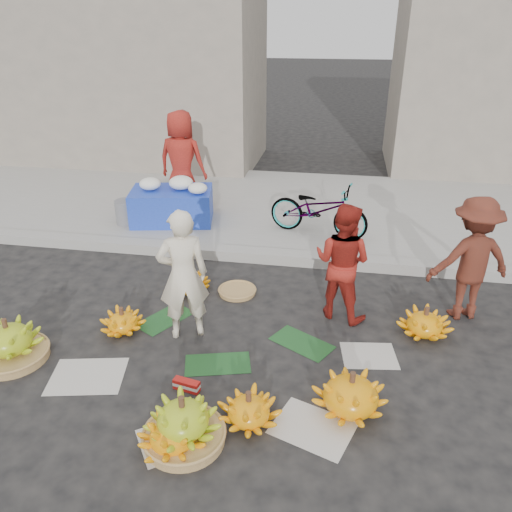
% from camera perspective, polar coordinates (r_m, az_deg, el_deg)
% --- Properties ---
extents(ground, '(80.00, 80.00, 0.00)m').
position_cam_1_polar(ground, '(5.26, -2.79, -11.03)').
color(ground, black).
rests_on(ground, ground).
extents(curb, '(40.00, 0.25, 0.15)m').
position_cam_1_polar(curb, '(7.08, 1.03, 0.01)').
color(curb, gray).
rests_on(curb, ground).
extents(sidewalk, '(40.00, 4.00, 0.12)m').
position_cam_1_polar(sidewalk, '(9.01, 3.12, 5.65)').
color(sidewalk, gray).
rests_on(sidewalk, ground).
extents(building_left, '(6.00, 3.00, 4.00)m').
position_cam_1_polar(building_left, '(12.40, -14.64, 19.66)').
color(building_left, gray).
rests_on(building_left, sidewalk).
extents(newspaper_scatter, '(3.20, 1.80, 0.00)m').
position_cam_1_polar(newspaper_scatter, '(4.67, -4.99, -16.78)').
color(newspaper_scatter, beige).
rests_on(newspaper_scatter, ground).
extents(banana_leaves, '(2.00, 1.00, 0.00)m').
position_cam_1_polar(banana_leaves, '(5.44, -3.37, -9.64)').
color(banana_leaves, '#16441D').
rests_on(banana_leaves, ground).
extents(banana_bunch_0, '(0.79, 0.79, 0.48)m').
position_cam_1_polar(banana_bunch_0, '(5.63, -26.36, -8.81)').
color(banana_bunch_0, '#9D7542').
rests_on(banana_bunch_0, ground).
extents(banana_bunch_1, '(0.63, 0.63, 0.33)m').
position_cam_1_polar(banana_bunch_1, '(4.27, -9.52, -19.40)').
color(banana_bunch_1, '#FFA60C').
rests_on(banana_bunch_1, ground).
extents(banana_bunch_2, '(0.67, 0.67, 0.46)m').
position_cam_1_polar(banana_bunch_2, '(4.27, -8.32, -18.31)').
color(banana_bunch_2, '#9D7542').
rests_on(banana_bunch_2, ground).
extents(banana_bunch_3, '(0.65, 0.65, 0.32)m').
position_cam_1_polar(banana_bunch_3, '(4.42, -0.84, -17.14)').
color(banana_bunch_3, '#FFA60C').
rests_on(banana_bunch_3, ground).
extents(banana_bunch_4, '(0.71, 0.71, 0.41)m').
position_cam_1_polar(banana_bunch_4, '(4.57, 10.80, -15.21)').
color(banana_bunch_4, '#FFA60C').
rests_on(banana_bunch_4, ground).
extents(banana_bunch_5, '(0.69, 0.69, 0.34)m').
position_cam_1_polar(banana_bunch_5, '(5.76, 18.73, -7.24)').
color(banana_bunch_5, '#FFA60C').
rests_on(banana_bunch_5, ground).
extents(banana_bunch_6, '(0.58, 0.58, 0.30)m').
position_cam_1_polar(banana_bunch_6, '(5.71, -15.01, -7.22)').
color(banana_bunch_6, '#FFA60C').
rests_on(banana_bunch_6, ground).
extents(banana_bunch_7, '(0.60, 0.60, 0.32)m').
position_cam_1_polar(banana_bunch_7, '(6.36, -7.64, -2.76)').
color(banana_bunch_7, '#FFA60C').
rests_on(banana_bunch_7, ground).
extents(basket_spare, '(0.59, 0.59, 0.05)m').
position_cam_1_polar(basket_spare, '(6.29, -2.16, -4.06)').
color(basket_spare, '#9D7542').
rests_on(basket_spare, ground).
extents(incense_stack, '(0.26, 0.13, 0.10)m').
position_cam_1_polar(incense_stack, '(4.83, -7.94, -14.38)').
color(incense_stack, red).
rests_on(incense_stack, ground).
extents(vendor_cream, '(0.62, 0.53, 1.45)m').
position_cam_1_polar(vendor_cream, '(5.22, -8.33, -2.21)').
color(vendor_cream, '#F3E7CC').
rests_on(vendor_cream, ground).
extents(vendor_red, '(0.81, 0.74, 1.37)m').
position_cam_1_polar(vendor_red, '(5.62, 9.83, -0.67)').
color(vendor_red, '#AF271A').
rests_on(vendor_red, ground).
extents(man_striped, '(1.05, 0.78, 1.44)m').
position_cam_1_polar(man_striped, '(6.01, 23.38, -0.33)').
color(man_striped, '#98311B').
rests_on(man_striped, ground).
extents(flower_table, '(1.40, 1.03, 0.74)m').
position_cam_1_polar(flower_table, '(8.19, -9.54, 5.95)').
color(flower_table, '#1D39BC').
rests_on(flower_table, sidewalk).
extents(grey_bucket, '(0.34, 0.34, 0.39)m').
position_cam_1_polar(grey_bucket, '(8.29, -14.62, 4.89)').
color(grey_bucket, slate).
rests_on(grey_bucket, sidewalk).
extents(flower_vendor, '(0.87, 0.62, 1.67)m').
position_cam_1_polar(flower_vendor, '(8.61, -8.49, 10.70)').
color(flower_vendor, '#AF271A').
rests_on(flower_vendor, sidewalk).
extents(bicycle, '(0.90, 1.61, 0.80)m').
position_cam_1_polar(bicycle, '(7.59, 7.16, 5.29)').
color(bicycle, gray).
rests_on(bicycle, sidewalk).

